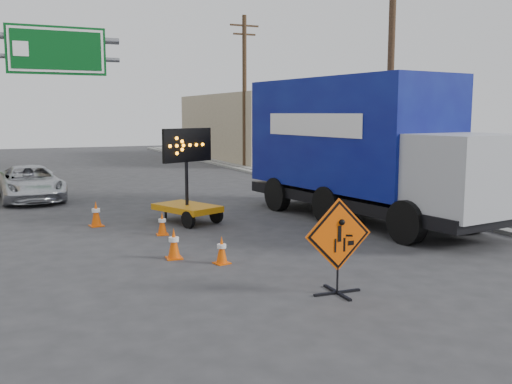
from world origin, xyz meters
TOP-DOWN VIEW (x-y plane):
  - ground at (0.00, 0.00)m, footprint 100.00×100.00m
  - curb_right at (7.20, 15.00)m, footprint 0.40×60.00m
  - sidewalk_right at (9.50, 15.00)m, footprint 4.00×60.00m
  - building_right_far at (13.00, 30.00)m, footprint 10.00×14.00m
  - highway_gantry at (-4.43, 17.96)m, footprint 6.18×0.38m
  - utility_pole_near at (8.00, 10.00)m, footprint 1.80×0.26m
  - utility_pole_far at (8.00, 24.00)m, footprint 1.80×0.26m
  - construction_sign at (0.07, 0.92)m, footprint 1.35×0.95m
  - arrow_board at (-0.39, 8.71)m, footprint 1.89×2.32m
  - pickup_truck at (-4.51, 15.48)m, footprint 2.50×4.86m
  - box_truck at (4.74, 6.93)m, footprint 3.88×9.50m
  - cone_a at (-1.12, 3.78)m, footprint 0.38×0.38m
  - cone_b at (-1.96, 4.64)m, footprint 0.39×0.39m
  - cone_c at (-1.54, 7.27)m, footprint 0.36×0.36m
  - cone_d at (-3.01, 9.24)m, footprint 0.43×0.43m

SIDE VIEW (x-z plane):
  - ground at x=0.00m, z-range 0.00..0.00m
  - curb_right at x=7.20m, z-range 0.00..0.12m
  - sidewalk_right at x=9.50m, z-range 0.00..0.15m
  - cone_a at x=-1.12m, z-range 0.00..0.62m
  - cone_c at x=-1.54m, z-range 0.00..0.63m
  - cone_b at x=-1.96m, z-range 0.00..0.71m
  - cone_d at x=-3.01m, z-range 0.00..0.74m
  - arrow_board at x=-0.39m, z-range -0.79..2.07m
  - pickup_truck at x=-4.51m, z-range 0.00..1.31m
  - construction_sign at x=0.07m, z-range 0.05..1.83m
  - box_truck at x=4.74m, z-range -0.20..4.17m
  - building_right_far at x=13.00m, z-range 0.00..4.60m
  - utility_pole_near at x=8.00m, z-range 0.18..9.18m
  - utility_pole_far at x=8.00m, z-range 0.18..9.18m
  - highway_gantry at x=-4.43m, z-range 1.62..8.52m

